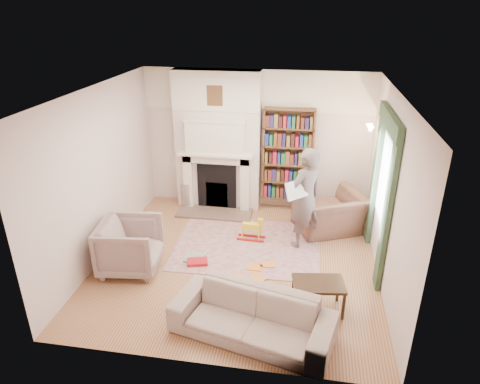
% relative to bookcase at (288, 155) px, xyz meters
% --- Properties ---
extents(floor, '(4.50, 4.50, 0.00)m').
position_rel_bookcase_xyz_m(floor, '(-0.65, -2.12, -1.18)').
color(floor, brown).
rests_on(floor, ground).
extents(ceiling, '(4.50, 4.50, 0.00)m').
position_rel_bookcase_xyz_m(ceiling, '(-0.65, -2.12, 1.62)').
color(ceiling, white).
rests_on(ceiling, wall_back).
extents(wall_back, '(4.50, 0.00, 4.50)m').
position_rel_bookcase_xyz_m(wall_back, '(-0.65, 0.13, 0.22)').
color(wall_back, beige).
rests_on(wall_back, floor).
extents(wall_front, '(4.50, 0.00, 4.50)m').
position_rel_bookcase_xyz_m(wall_front, '(-0.65, -4.37, 0.22)').
color(wall_front, beige).
rests_on(wall_front, floor).
extents(wall_left, '(0.00, 4.50, 4.50)m').
position_rel_bookcase_xyz_m(wall_left, '(-2.90, -2.12, 0.22)').
color(wall_left, beige).
rests_on(wall_left, floor).
extents(wall_right, '(0.00, 4.50, 4.50)m').
position_rel_bookcase_xyz_m(wall_right, '(1.60, -2.12, 0.22)').
color(wall_right, beige).
rests_on(wall_right, floor).
extents(fireplace, '(1.70, 0.58, 2.80)m').
position_rel_bookcase_xyz_m(fireplace, '(-1.40, -0.07, 0.21)').
color(fireplace, beige).
rests_on(fireplace, floor).
extents(bookcase, '(1.00, 0.24, 1.85)m').
position_rel_bookcase_xyz_m(bookcase, '(0.00, 0.00, 0.00)').
color(bookcase, brown).
rests_on(bookcase, floor).
extents(window, '(0.02, 0.90, 1.30)m').
position_rel_bookcase_xyz_m(window, '(1.58, -1.72, 0.27)').
color(window, silver).
rests_on(window, wall_right).
extents(curtain_left, '(0.07, 0.32, 2.40)m').
position_rel_bookcase_xyz_m(curtain_left, '(1.55, -2.42, 0.02)').
color(curtain_left, '#2D442B').
rests_on(curtain_left, floor).
extents(curtain_right, '(0.07, 0.32, 2.40)m').
position_rel_bookcase_xyz_m(curtain_right, '(1.55, -1.02, 0.02)').
color(curtain_right, '#2D442B').
rests_on(curtain_right, floor).
extents(pelmet, '(0.09, 1.70, 0.24)m').
position_rel_bookcase_xyz_m(pelmet, '(1.54, -1.72, 1.20)').
color(pelmet, '#2D442B').
rests_on(pelmet, wall_right).
extents(wall_sconce, '(0.20, 0.24, 0.24)m').
position_rel_bookcase_xyz_m(wall_sconce, '(1.38, -0.62, 0.72)').
color(wall_sconce, gold).
rests_on(wall_sconce, wall_right).
extents(rug, '(2.56, 2.00, 0.01)m').
position_rel_bookcase_xyz_m(rug, '(-0.57, -1.62, -1.17)').
color(rug, '#C3AC94').
rests_on(rug, floor).
extents(armchair_reading, '(1.48, 1.40, 0.75)m').
position_rel_bookcase_xyz_m(armchair_reading, '(0.85, -0.80, -0.80)').
color(armchair_reading, '#54302D').
rests_on(armchair_reading, floor).
extents(armchair_left, '(1.02, 0.99, 0.84)m').
position_rel_bookcase_xyz_m(armchair_left, '(-2.29, -2.61, -0.76)').
color(armchair_left, '#B2A493').
rests_on(armchair_left, floor).
extents(sofa, '(2.19, 1.27, 0.60)m').
position_rel_bookcase_xyz_m(sofa, '(-0.17, -3.80, -0.87)').
color(sofa, beige).
rests_on(sofa, floor).
extents(man_reading, '(0.77, 0.77, 1.80)m').
position_rel_bookcase_xyz_m(man_reading, '(0.40, -1.40, -0.27)').
color(man_reading, '#5D4D4A').
rests_on(man_reading, floor).
extents(newspaper, '(0.40, 0.39, 0.29)m').
position_rel_bookcase_xyz_m(newspaper, '(0.25, -1.60, -0.03)').
color(newspaper, silver).
rests_on(newspaper, man_reading).
extents(coffee_table, '(0.76, 0.54, 0.45)m').
position_rel_bookcase_xyz_m(coffee_table, '(0.65, -3.14, -0.95)').
color(coffee_table, '#321D11').
rests_on(coffee_table, floor).
extents(paraffin_heater, '(0.24, 0.24, 0.55)m').
position_rel_bookcase_xyz_m(paraffin_heater, '(-2.04, -0.25, -0.90)').
color(paraffin_heater, '#B5B7BD').
rests_on(paraffin_heater, floor).
extents(rocking_horse, '(0.51, 0.22, 0.44)m').
position_rel_bookcase_xyz_m(rocking_horse, '(-0.53, -1.39, -0.96)').
color(rocking_horse, yellow).
rests_on(rocking_horse, rug).
extents(board_game, '(0.34, 0.34, 0.03)m').
position_rel_bookcase_xyz_m(board_game, '(-1.36, -2.18, -1.15)').
color(board_game, gold).
rests_on(board_game, rug).
extents(game_box_lid, '(0.38, 0.30, 0.06)m').
position_rel_bookcase_xyz_m(game_box_lid, '(-1.29, -2.31, -1.14)').
color(game_box_lid, '#A9131D').
rests_on(game_box_lid, rug).
extents(comic_annuals, '(0.75, 0.66, 0.02)m').
position_rel_bookcase_xyz_m(comic_annuals, '(-0.34, -2.41, -1.16)').
color(comic_annuals, red).
rests_on(comic_annuals, rug).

